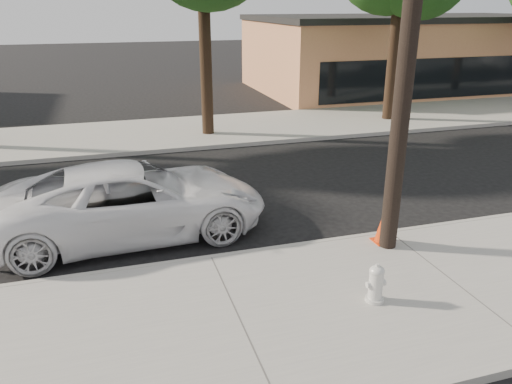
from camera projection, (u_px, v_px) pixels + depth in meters
ground at (193, 222)px, 11.83m from camera, size 120.00×120.00×0.00m
near_sidewalk at (240, 323)px, 7.95m from camera, size 90.00×4.40×0.15m
far_sidewalk at (154, 134)px, 19.40m from camera, size 90.00×5.00×0.15m
curb_near at (211, 260)px, 9.92m from camera, size 90.00×0.12×0.16m
building_main at (409, 54)px, 29.77m from camera, size 18.00×10.00×4.00m
utility_pole at (412, 13)px, 8.72m from camera, size 1.40×0.34×9.00m
police_cruiser at (133, 200)px, 10.92m from camera, size 5.95×2.97×1.62m
fire_hydrant at (376, 284)px, 8.31m from camera, size 0.34×0.32×0.66m
traffic_cone at (384, 226)px, 10.38m from camera, size 0.40×0.40×0.76m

